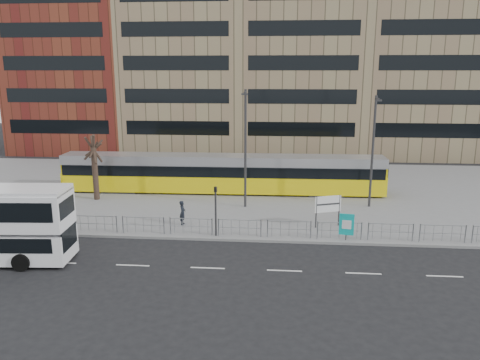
# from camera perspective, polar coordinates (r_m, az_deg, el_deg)

# --- Properties ---
(ground) EXTENTS (120.00, 120.00, 0.00)m
(ground) POSITION_cam_1_polar(r_m,az_deg,el_deg) (28.35, 1.29, -7.54)
(ground) COLOR black
(ground) RESTS_ON ground
(plaza) EXTENTS (64.00, 24.00, 0.15)m
(plaza) POSITION_cam_1_polar(r_m,az_deg,el_deg) (39.77, 2.37, -1.29)
(plaza) COLOR slate
(plaza) RESTS_ON ground
(kerb) EXTENTS (64.00, 0.25, 0.17)m
(kerb) POSITION_cam_1_polar(r_m,az_deg,el_deg) (28.37, 1.30, -7.36)
(kerb) COLOR gray
(kerb) RESTS_ON ground
(building_row) EXTENTS (70.40, 18.40, 31.20)m
(building_row) POSITION_cam_1_polar(r_m,az_deg,el_deg) (60.79, 4.97, 15.92)
(building_row) COLOR brown
(building_row) RESTS_ON ground
(pedestrian_barrier) EXTENTS (32.07, 0.07, 1.10)m
(pedestrian_barrier) POSITION_cam_1_polar(r_m,az_deg,el_deg) (28.45, 5.41, -5.42)
(pedestrian_barrier) COLOR gray
(pedestrian_barrier) RESTS_ON plaza
(road_markings) EXTENTS (62.00, 0.12, 0.01)m
(road_markings) POSITION_cam_1_polar(r_m,az_deg,el_deg) (24.62, 3.07, -10.89)
(road_markings) COLOR white
(road_markings) RESTS_ON ground
(tram) EXTENTS (26.44, 2.98, 3.11)m
(tram) POSITION_cam_1_polar(r_m,az_deg,el_deg) (38.65, -2.22, 0.78)
(tram) COLOR yellow
(tram) RESTS_ON plaza
(station_sign) EXTENTS (1.70, 0.66, 2.05)m
(station_sign) POSITION_cam_1_polar(r_m,az_deg,el_deg) (30.65, 10.67, -3.07)
(station_sign) COLOR #2D2D30
(station_sign) RESTS_ON plaza
(ad_panel) EXTENTS (0.87, 0.21, 1.63)m
(ad_panel) POSITION_cam_1_polar(r_m,az_deg,el_deg) (28.61, 12.86, -5.34)
(ad_panel) COLOR #2D2D30
(ad_panel) RESTS_ON plaza
(pedestrian) EXTENTS (0.39, 0.59, 1.60)m
(pedestrian) POSITION_cam_1_polar(r_m,az_deg,el_deg) (30.93, -7.02, -3.98)
(pedestrian) COLOR black
(pedestrian) RESTS_ON plaza
(traffic_light_west) EXTENTS (0.21, 0.24, 3.10)m
(traffic_light_west) POSITION_cam_1_polar(r_m,az_deg,el_deg) (28.35, -2.99, -3.03)
(traffic_light_west) COLOR #2D2D30
(traffic_light_west) RESTS_ON plaza
(lamp_post_west) EXTENTS (0.45, 1.04, 8.60)m
(lamp_post_west) POSITION_cam_1_polar(r_m,az_deg,el_deg) (33.78, 0.66, 4.34)
(lamp_post_west) COLOR #2D2D30
(lamp_post_west) RESTS_ON plaza
(lamp_post_east) EXTENTS (0.45, 1.04, 8.17)m
(lamp_post_east) POSITION_cam_1_polar(r_m,az_deg,el_deg) (35.23, 15.91, 3.85)
(lamp_post_east) COLOR #2D2D30
(lamp_post_east) RESTS_ON plaza
(bare_tree) EXTENTS (3.89, 3.89, 7.07)m
(bare_tree) POSITION_cam_1_polar(r_m,az_deg,el_deg) (37.50, -17.57, 5.53)
(bare_tree) COLOR black
(bare_tree) RESTS_ON plaza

